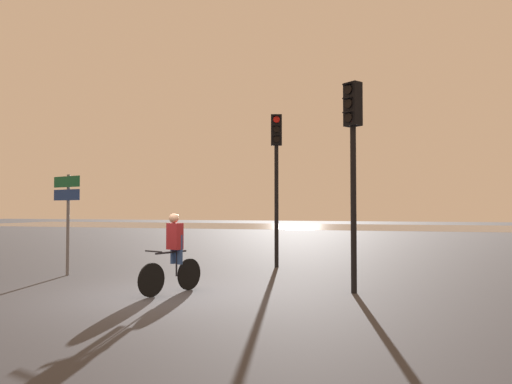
{
  "coord_description": "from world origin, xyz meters",
  "views": [
    {
      "loc": [
        4.6,
        -8.91,
        1.72
      ],
      "look_at": [
        0.5,
        5.0,
        2.2
      ],
      "focal_mm": 35.0,
      "sensor_mm": 36.0,
      "label": 1
    }
  ],
  "objects": [
    {
      "name": "traffic_light_center",
      "position": [
        1.04,
        5.29,
        3.12
      ],
      "size": [
        0.37,
        0.39,
        4.49
      ],
      "rotation": [
        0.0,
        0.0,
        3.4
      ],
      "color": "black",
      "rests_on": "ground"
    },
    {
      "name": "ground_plane",
      "position": [
        0.0,
        0.0,
        0.0
      ],
      "size": [
        120.0,
        120.0,
        0.0
      ],
      "primitive_type": "plane",
      "color": "#333338"
    },
    {
      "name": "water_strip",
      "position": [
        0.0,
        38.64,
        0.0
      ],
      "size": [
        80.0,
        16.0,
        0.01
      ],
      "primitive_type": "cube",
      "color": "slate",
      "rests_on": "ground"
    },
    {
      "name": "traffic_light_near_right",
      "position": [
        3.63,
        1.41,
        3.0
      ],
      "size": [
        0.4,
        0.42,
        4.31
      ],
      "rotation": [
        0.0,
        0.0,
        2.52
      ],
      "color": "black",
      "rests_on": "ground"
    },
    {
      "name": "direction_sign_post",
      "position": [
        -3.71,
        2.04,
        1.79
      ],
      "size": [
        1.04,
        0.4,
        2.6
      ],
      "rotation": [
        0.0,
        0.0,
        2.79
      ],
      "color": "slate",
      "rests_on": "ground"
    },
    {
      "name": "cyclist",
      "position": [
        0.1,
        0.4,
        0.82
      ],
      "size": [
        0.69,
        1.62,
        1.62
      ],
      "rotation": [
        0.0,
        0.0,
        2.8
      ],
      "color": "black",
      "rests_on": "ground"
    }
  ]
}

